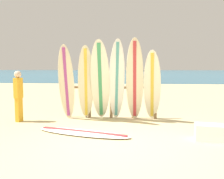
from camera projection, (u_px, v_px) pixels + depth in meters
ground_plane at (120, 146)px, 5.05m from camera, size 120.00×120.00×0.00m
ocean_water at (132, 73)px, 62.60m from camera, size 120.00×80.00×0.01m
surfboard_rack at (111, 97)px, 7.79m from camera, size 2.85×0.09×1.12m
surfboard_leaning_far_left at (66, 83)px, 7.46m from camera, size 0.48×0.59×2.26m
surfboard_leaning_left at (86, 83)px, 7.43m from camera, size 0.60×0.91×2.23m
surfboard_leaning_center_left at (100, 81)px, 7.33m from camera, size 0.63×1.12×2.37m
surfboard_leaning_center at (117, 80)px, 7.39m from camera, size 0.57×0.79×2.41m
surfboard_leaning_center_right at (135, 80)px, 7.33m from camera, size 0.54×0.68×2.44m
surfboard_leaning_right at (152, 86)px, 7.33m from camera, size 0.59×0.85×2.09m
surfboard_lying_on_sand at (83, 133)px, 5.97m from camera, size 2.48×1.23×0.08m
beachgoer_standing at (18, 94)px, 7.24m from camera, size 0.21×0.27×1.49m
small_boat_offshore at (143, 74)px, 41.37m from camera, size 2.05×2.22×0.71m
cooler_box at (209, 133)px, 5.43m from camera, size 0.66×0.49×0.36m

